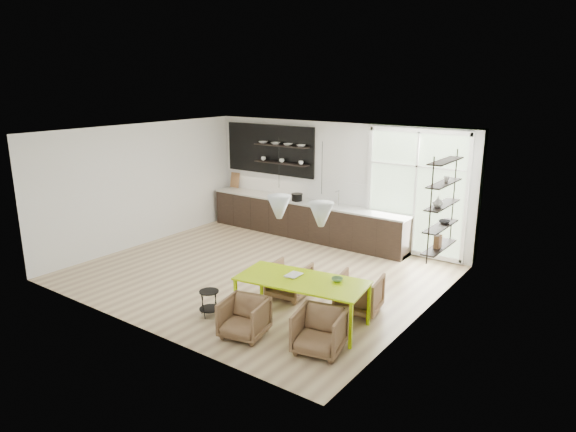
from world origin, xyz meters
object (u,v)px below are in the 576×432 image
object	(u,v)px
dining_table	(302,283)
armchair_front_left	(244,318)
armchair_front_right	(319,331)
wire_stool	(209,300)
armchair_back_left	(289,280)
armchair_back_right	(359,294)

from	to	relation	value
dining_table	armchair_front_left	distance (m)	1.09
armchair_front_right	wire_stool	xyz separation A→B (m)	(-2.15, -0.09, -0.03)
dining_table	armchair_back_left	bearing A→B (deg)	127.42
armchair_back_left	wire_stool	size ratio (longest dim) A/B	1.57
wire_stool	armchair_back_left	bearing A→B (deg)	66.54
armchair_back_right	wire_stool	world-z (taller)	armchair_back_right
armchair_back_right	armchair_front_right	xyz separation A→B (m)	(0.16, -1.53, -0.01)
armchair_front_left	armchair_front_right	bearing A→B (deg)	1.41
armchair_back_left	armchair_back_right	world-z (taller)	armchair_back_right
dining_table	armchair_front_left	world-z (taller)	dining_table
armchair_back_left	armchair_front_right	xyz separation A→B (m)	(1.52, -1.36, 0.00)
dining_table	armchair_front_right	distance (m)	1.02
dining_table	armchair_front_left	bearing A→B (deg)	-127.13
armchair_back_left	armchair_front_right	bearing A→B (deg)	131.78
dining_table	armchair_front_right	xyz separation A→B (m)	(0.72, -0.60, -0.39)
dining_table	wire_stool	xyz separation A→B (m)	(-1.43, -0.68, -0.43)
armchair_back_right	wire_stool	size ratio (longest dim) A/B	1.65
armchair_front_right	dining_table	bearing A→B (deg)	127.41
armchair_back_left	wire_stool	distance (m)	1.58
armchair_back_left	armchair_front_right	distance (m)	2.04
armchair_back_right	dining_table	bearing A→B (deg)	48.69
armchair_front_left	wire_stool	bearing A→B (deg)	155.55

